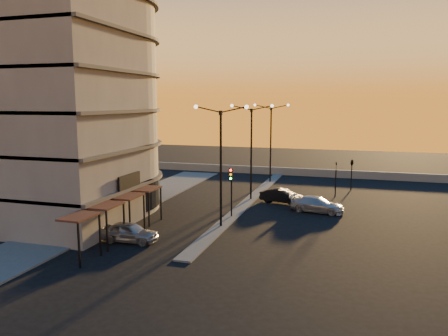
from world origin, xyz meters
TOP-DOWN VIEW (x-y plane):
  - ground at (0.00, 0.00)m, footprint 120.00×120.00m
  - sidewalk_west at (-10.50, 4.00)m, footprint 5.00×40.00m
  - median at (0.00, 10.00)m, footprint 1.20×36.00m
  - parapet at (2.00, 26.00)m, footprint 44.00×0.50m
  - building at (-14.00, 0.03)m, footprint 14.35×17.08m
  - streetlamp_near at (0.00, 0.00)m, footprint 4.32×0.32m
  - streetlamp_mid at (0.00, 10.00)m, footprint 4.32×0.32m
  - streetlamp_far at (0.00, 20.00)m, footprint 4.32×0.32m
  - traffic_light_main at (0.00, 2.87)m, footprint 0.28×0.44m
  - signal_east_a at (8.00, 14.00)m, footprint 0.13×0.16m
  - signal_east_b at (9.50, 18.00)m, footprint 0.42×1.99m
  - car_hatchback at (-5.05, -5.35)m, footprint 4.16×1.80m
  - car_sedan at (3.17, 9.67)m, footprint 4.44×2.41m
  - car_wagon at (6.77, 6.98)m, footprint 4.98×2.56m

SIDE VIEW (x-z plane):
  - ground at x=0.00m, z-range 0.00..0.00m
  - sidewalk_west at x=-10.50m, z-range 0.00..0.12m
  - median at x=0.00m, z-range 0.00..0.12m
  - parapet at x=2.00m, z-range 0.00..1.00m
  - car_wagon at x=6.77m, z-range 0.00..1.38m
  - car_sedan at x=3.17m, z-range 0.00..1.39m
  - car_hatchback at x=-5.05m, z-range 0.00..1.40m
  - signal_east_a at x=8.00m, z-range 0.13..3.73m
  - traffic_light_main at x=0.00m, z-range 0.76..5.01m
  - signal_east_b at x=9.50m, z-range 1.30..4.90m
  - streetlamp_near at x=0.00m, z-range 0.84..10.35m
  - streetlamp_mid at x=0.00m, z-range 0.84..10.35m
  - streetlamp_far at x=0.00m, z-range 0.84..10.35m
  - building at x=-14.00m, z-range -0.59..24.41m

